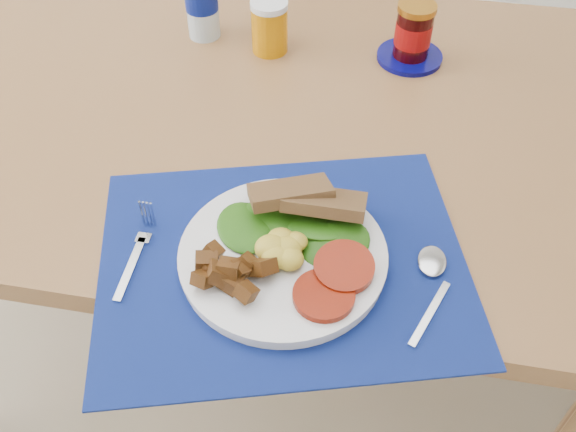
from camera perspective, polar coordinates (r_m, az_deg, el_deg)
name	(u,v)px	position (r m, az deg, el deg)	size (l,w,h in m)	color
ground	(231,400)	(1.64, -5.07, -15.94)	(4.00, 4.00, 0.00)	gray
table	(234,138)	(1.22, -4.87, 6.93)	(1.40, 0.90, 0.75)	brown
chair_far	(322,6)	(1.83, 3.08, 18.17)	(0.53, 0.51, 1.12)	brown
placemat	(283,262)	(0.90, -0.46, -4.09)	(0.51, 0.40, 0.00)	black
breakfast_plate	(278,253)	(0.88, -0.87, -3.35)	(0.29, 0.29, 0.07)	silver
fork	(139,249)	(0.93, -13.12, -2.87)	(0.02, 0.16, 0.00)	#B2B5BA
spoon	(431,278)	(0.90, 12.60, -5.39)	(0.05, 0.17, 0.01)	#B2B5BA
juice_glass	(270,28)	(1.28, -1.65, 16.37)	(0.07, 0.07, 0.10)	#BD7105
jam_on_saucer	(413,36)	(1.27, 11.03, 15.45)	(0.13, 0.13, 0.11)	#050659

